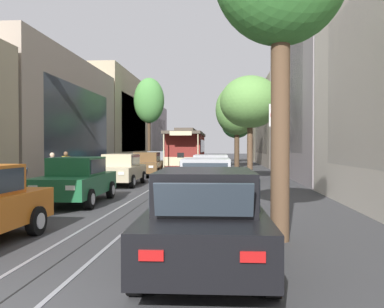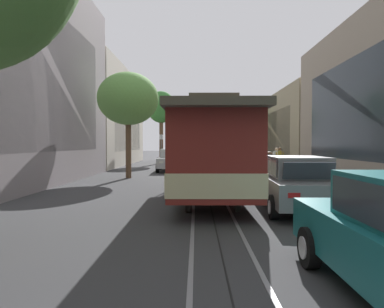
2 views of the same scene
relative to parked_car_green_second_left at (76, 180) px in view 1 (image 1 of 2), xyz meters
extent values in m
plane|color=#38383A|center=(2.30, 16.87, -0.80)|extent=(167.15, 167.15, 0.00)
cube|color=gray|center=(1.77, 21.55, -0.79)|extent=(0.08, 74.86, 0.01)
cube|color=gray|center=(2.83, 21.55, -0.79)|extent=(0.08, 74.86, 0.01)
cube|color=black|center=(2.30, 21.55, -0.80)|extent=(0.03, 74.86, 0.01)
cube|color=gray|center=(-7.41, 13.20, 3.18)|extent=(5.81, 16.41, 7.97)
cube|color=#2D3842|center=(-4.52, 13.20, 2.79)|extent=(0.04, 11.70, 4.78)
cube|color=tan|center=(-7.27, 29.91, 4.02)|extent=(5.53, 16.41, 9.64)
cube|color=#2D3842|center=(-4.52, 29.91, 3.54)|extent=(0.04, 11.70, 5.78)
cube|color=gray|center=(-7.48, 46.63, 3.34)|extent=(5.96, 16.41, 8.29)
cube|color=#2D3842|center=(-4.52, 46.63, 2.93)|extent=(0.04, 11.70, 4.97)
cube|color=gray|center=(11.60, 13.20, 4.54)|extent=(4.98, 16.41, 10.68)
cube|color=#2D3842|center=(9.13, 13.20, 4.01)|extent=(0.04, 11.70, 6.41)
cube|color=gray|center=(11.34, 29.91, 3.43)|extent=(4.45, 16.41, 8.46)
cube|color=#2D3842|center=(9.13, 29.91, 3.01)|extent=(0.04, 11.70, 5.07)
cube|color=tan|center=(11.89, 46.63, 3.98)|extent=(5.56, 16.41, 9.56)
cube|color=#2D3842|center=(9.13, 46.63, 3.50)|extent=(0.04, 11.70, 5.74)
cube|color=#B21414|center=(0.68, -4.22, -0.05)|extent=(0.28, 0.05, 0.12)
cylinder|color=black|center=(0.97, -5.06, -0.48)|extent=(0.22, 0.65, 0.64)
cylinder|color=silver|center=(1.08, -5.06, -0.48)|extent=(0.03, 0.35, 0.35)
cube|color=#1E6038|center=(0.00, -0.04, -0.15)|extent=(1.94, 4.36, 0.66)
cube|color=#1E6038|center=(0.00, 0.11, 0.48)|extent=(1.54, 2.11, 0.60)
cube|color=#2D3842|center=(0.02, -0.73, 0.46)|extent=(1.34, 0.26, 0.47)
cube|color=#2D3842|center=(-0.04, 1.29, 0.46)|extent=(1.30, 0.24, 0.45)
cube|color=#2D3842|center=(0.74, 0.13, 0.48)|extent=(0.09, 1.81, 0.47)
cube|color=#2D3842|center=(-0.75, 0.09, 0.48)|extent=(0.09, 1.81, 0.47)
cube|color=white|center=(0.63, -2.18, -0.05)|extent=(0.28, 0.05, 0.14)
cube|color=#B21414|center=(0.49, 2.14, -0.05)|extent=(0.28, 0.05, 0.12)
cube|color=white|center=(-0.49, -2.22, -0.05)|extent=(0.28, 0.05, 0.14)
cube|color=#B21414|center=(-0.63, 2.10, -0.05)|extent=(0.28, 0.05, 0.12)
cylinder|color=black|center=(0.92, -1.34, -0.48)|extent=(0.22, 0.65, 0.64)
cylinder|color=silver|center=(1.03, -1.34, -0.48)|extent=(0.03, 0.35, 0.35)
cylinder|color=black|center=(-0.84, -1.40, -0.48)|extent=(0.22, 0.65, 0.64)
cylinder|color=silver|center=(-0.94, -1.40, -0.48)|extent=(0.03, 0.35, 0.35)
cylinder|color=black|center=(0.84, 1.32, -0.48)|extent=(0.22, 0.65, 0.64)
cylinder|color=silver|center=(0.95, 1.32, -0.48)|extent=(0.03, 0.35, 0.35)
cylinder|color=black|center=(-0.92, 1.26, -0.48)|extent=(0.22, 0.65, 0.64)
cylinder|color=silver|center=(-1.03, 1.26, -0.48)|extent=(0.03, 0.35, 0.35)
cube|color=#C1B28E|center=(-0.07, 6.37, -0.15)|extent=(1.83, 4.31, 0.66)
cube|color=#C1B28E|center=(-0.07, 6.52, 0.48)|extent=(1.49, 2.07, 0.60)
cube|color=#2D3842|center=(-0.07, 5.68, 0.46)|extent=(1.33, 0.23, 0.47)
cube|color=#2D3842|center=(-0.08, 7.70, 0.46)|extent=(1.30, 0.21, 0.45)
cube|color=#2D3842|center=(0.68, 6.52, 0.48)|extent=(0.04, 1.81, 0.47)
cube|color=#2D3842|center=(-0.82, 6.51, 0.48)|extent=(0.04, 1.81, 0.47)
cube|color=white|center=(0.50, 4.21, -0.05)|extent=(0.28, 0.04, 0.14)
cube|color=#B21414|center=(0.47, 8.53, -0.05)|extent=(0.28, 0.04, 0.12)
cube|color=white|center=(-0.62, 4.21, -0.05)|extent=(0.28, 0.04, 0.14)
cube|color=#B21414|center=(-0.64, 8.53, -0.05)|extent=(0.28, 0.04, 0.12)
cylinder|color=black|center=(0.82, 5.04, -0.48)|extent=(0.20, 0.64, 0.64)
cylinder|color=silver|center=(0.93, 5.04, -0.48)|extent=(0.02, 0.35, 0.35)
cylinder|color=black|center=(-0.94, 5.03, -0.48)|extent=(0.20, 0.64, 0.64)
cylinder|color=silver|center=(-1.05, 5.03, -0.48)|extent=(0.02, 0.35, 0.35)
cylinder|color=black|center=(0.80, 7.71, -0.48)|extent=(0.20, 0.64, 0.64)
cylinder|color=silver|center=(0.91, 7.71, -0.48)|extent=(0.02, 0.35, 0.35)
cylinder|color=black|center=(-0.96, 7.70, -0.48)|extent=(0.20, 0.64, 0.64)
cylinder|color=silver|center=(-1.07, 7.70, -0.48)|extent=(0.02, 0.35, 0.35)
cube|color=brown|center=(0.11, 12.39, -0.15)|extent=(2.00, 4.38, 0.66)
cube|color=brown|center=(0.11, 12.54, 0.48)|extent=(1.57, 2.13, 0.60)
cube|color=#2D3842|center=(0.15, 11.71, 0.46)|extent=(1.34, 0.28, 0.47)
cube|color=#2D3842|center=(0.05, 13.72, 0.46)|extent=(1.30, 0.26, 0.45)
cube|color=#2D3842|center=(0.85, 12.58, 0.48)|extent=(0.12, 1.81, 0.47)
cube|color=#2D3842|center=(-0.64, 12.51, 0.48)|extent=(0.12, 1.81, 0.47)
cube|color=white|center=(0.77, 10.26, -0.05)|extent=(0.28, 0.05, 0.14)
cube|color=#B21414|center=(0.57, 14.58, -0.05)|extent=(0.28, 0.05, 0.12)
cube|color=white|center=(-0.34, 10.21, -0.05)|extent=(0.28, 0.05, 0.14)
cube|color=#B21414|center=(-0.55, 14.52, -0.05)|extent=(0.28, 0.05, 0.12)
cylinder|color=black|center=(1.06, 11.10, -0.48)|extent=(0.23, 0.65, 0.64)
cylinder|color=silver|center=(1.17, 11.11, -0.48)|extent=(0.04, 0.35, 0.35)
cylinder|color=black|center=(-0.70, 11.02, -0.48)|extent=(0.23, 0.65, 0.64)
cylinder|color=silver|center=(-0.81, 11.01, -0.48)|extent=(0.04, 0.35, 0.35)
cylinder|color=black|center=(0.93, 13.77, -0.48)|extent=(0.23, 0.65, 0.64)
cylinder|color=silver|center=(1.04, 13.77, -0.48)|extent=(0.04, 0.35, 0.35)
cylinder|color=black|center=(-0.83, 13.68, -0.48)|extent=(0.23, 0.65, 0.64)
cylinder|color=silver|center=(-0.94, 13.68, -0.48)|extent=(0.04, 0.35, 0.35)
cube|color=slate|center=(-0.18, 18.94, -0.15)|extent=(1.99, 4.38, 0.66)
cube|color=slate|center=(-0.17, 19.09, 0.48)|extent=(1.57, 2.13, 0.60)
cube|color=#2D3842|center=(-0.21, 18.25, 0.46)|extent=(1.34, 0.28, 0.47)
cube|color=#2D3842|center=(-0.12, 20.27, 0.46)|extent=(1.30, 0.26, 0.45)
cube|color=#2D3842|center=(0.57, 19.05, 0.48)|extent=(0.11, 1.81, 0.47)
cube|color=#2D3842|center=(-0.92, 19.12, 0.48)|extent=(0.11, 1.81, 0.47)
cube|color=white|center=(0.28, 16.75, -0.05)|extent=(0.28, 0.05, 0.14)
cube|color=#B21414|center=(0.48, 21.07, -0.05)|extent=(0.28, 0.05, 0.12)
cube|color=white|center=(-0.83, 16.80, -0.05)|extent=(0.28, 0.05, 0.14)
cube|color=#B21414|center=(-0.64, 21.12, -0.05)|extent=(0.28, 0.05, 0.12)
cylinder|color=black|center=(0.64, 17.57, -0.48)|extent=(0.23, 0.65, 0.64)
cylinder|color=silver|center=(0.75, 17.56, -0.48)|extent=(0.04, 0.35, 0.35)
cylinder|color=black|center=(-1.12, 17.64, -0.48)|extent=(0.23, 0.65, 0.64)
cylinder|color=silver|center=(-1.23, 17.65, -0.48)|extent=(0.04, 0.35, 0.35)
cylinder|color=black|center=(0.76, 20.23, -0.48)|extent=(0.23, 0.65, 0.64)
cylinder|color=silver|center=(0.87, 20.22, -0.48)|extent=(0.04, 0.35, 0.35)
cylinder|color=black|center=(-1.00, 20.31, -0.48)|extent=(0.23, 0.65, 0.64)
cylinder|color=silver|center=(-1.11, 20.31, -0.48)|extent=(0.04, 0.35, 0.35)
cube|color=#196B70|center=(0.09, 25.01, -0.15)|extent=(1.83, 4.31, 0.66)
cube|color=#196B70|center=(0.09, 25.16, 0.48)|extent=(1.49, 2.07, 0.60)
cube|color=#2D3842|center=(0.09, 24.32, 0.46)|extent=(1.33, 0.23, 0.47)
cube|color=#2D3842|center=(0.08, 26.34, 0.46)|extent=(1.30, 0.21, 0.45)
cube|color=#2D3842|center=(0.83, 25.16, 0.48)|extent=(0.04, 1.81, 0.47)
cube|color=#2D3842|center=(-0.66, 25.15, 0.48)|extent=(0.04, 1.81, 0.47)
cube|color=white|center=(0.66, 22.85, -0.05)|extent=(0.28, 0.04, 0.14)
cube|color=#B21414|center=(0.63, 27.17, -0.05)|extent=(0.28, 0.04, 0.12)
cube|color=white|center=(-0.46, 22.84, -0.05)|extent=(0.28, 0.04, 0.14)
cube|color=#B21414|center=(-0.48, 27.16, -0.05)|extent=(0.28, 0.04, 0.12)
cylinder|color=black|center=(0.98, 23.68, -0.48)|extent=(0.20, 0.64, 0.64)
cylinder|color=silver|center=(1.09, 23.68, -0.48)|extent=(0.02, 0.35, 0.35)
cylinder|color=black|center=(-0.78, 23.67, -0.48)|extent=(0.20, 0.64, 0.64)
cylinder|color=silver|center=(-0.89, 23.67, -0.48)|extent=(0.02, 0.35, 0.35)
cylinder|color=black|center=(0.96, 26.35, -0.48)|extent=(0.20, 0.64, 0.64)
cylinder|color=silver|center=(1.07, 26.35, -0.48)|extent=(0.02, 0.35, 0.35)
cylinder|color=black|center=(-0.80, 26.33, -0.48)|extent=(0.20, 0.64, 0.64)
cylinder|color=silver|center=(-0.91, 26.33, -0.48)|extent=(0.02, 0.35, 0.35)
cube|color=#233D93|center=(-0.06, 31.94, -0.15)|extent=(1.99, 4.37, 0.66)
cube|color=#233D93|center=(-0.06, 32.09, 0.48)|extent=(1.56, 2.13, 0.60)
cube|color=#2D3842|center=(-0.03, 31.25, 0.46)|extent=(1.34, 0.28, 0.47)
cube|color=#2D3842|center=(-0.12, 33.27, 0.46)|extent=(1.30, 0.25, 0.45)
cube|color=#2D3842|center=(0.68, 32.12, 0.48)|extent=(0.11, 1.81, 0.47)
cube|color=#2D3842|center=(-0.81, 32.05, 0.48)|extent=(0.11, 1.81, 0.47)
cube|color=white|center=(0.59, 29.80, -0.05)|extent=(0.28, 0.05, 0.14)
cube|color=#B21414|center=(0.41, 34.12, -0.05)|extent=(0.28, 0.05, 0.12)
cube|color=white|center=(-0.52, 29.76, -0.05)|extent=(0.28, 0.05, 0.14)
cube|color=#B21414|center=(-0.71, 34.07, -0.05)|extent=(0.28, 0.05, 0.12)
cylinder|color=black|center=(0.88, 30.64, -0.48)|extent=(0.23, 0.65, 0.64)
cylinder|color=silver|center=(0.99, 30.65, -0.48)|extent=(0.04, 0.35, 0.35)
cylinder|color=black|center=(-0.88, 30.57, -0.48)|extent=(0.23, 0.65, 0.64)
cylinder|color=silver|center=(-0.99, 30.56, -0.48)|extent=(0.04, 0.35, 0.35)
cylinder|color=black|center=(0.76, 33.31, -0.48)|extent=(0.23, 0.65, 0.64)
cylinder|color=silver|center=(0.87, 33.31, -0.48)|extent=(0.04, 0.35, 0.35)
cylinder|color=black|center=(-1.00, 33.23, -0.48)|extent=(0.23, 0.65, 0.64)
cylinder|color=silver|center=(-1.11, 33.23, -0.48)|extent=(0.04, 0.35, 0.35)
cube|color=black|center=(4.79, -7.05, -0.15)|extent=(1.89, 4.34, 0.66)
cube|color=black|center=(4.79, -7.20, 0.48)|extent=(1.52, 2.10, 0.60)
cube|color=#2D3842|center=(4.77, -6.36, 0.46)|extent=(1.34, 0.25, 0.47)
cube|color=#2D3842|center=(4.82, -8.38, 0.46)|extent=(1.30, 0.23, 0.45)
cube|color=#2D3842|center=(4.04, -7.22, 0.48)|extent=(0.07, 1.81, 0.47)
cube|color=#2D3842|center=(5.54, -7.19, 0.48)|extent=(0.07, 1.81, 0.47)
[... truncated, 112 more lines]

